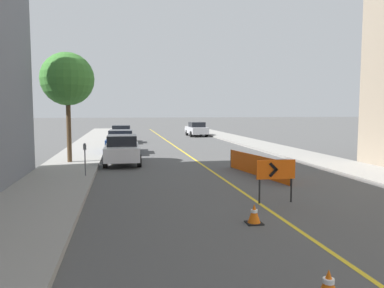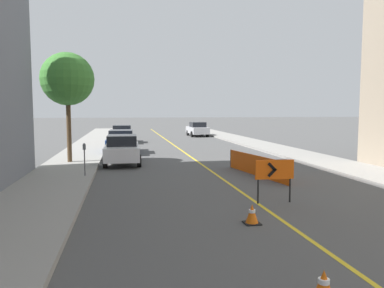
{
  "view_description": "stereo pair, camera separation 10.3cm",
  "coord_description": "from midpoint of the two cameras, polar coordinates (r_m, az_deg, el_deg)",
  "views": [
    {
      "loc": [
        -4.23,
        5.82,
        2.95
      ],
      "look_at": [
        -0.29,
        26.74,
        1.0
      ],
      "focal_mm": 35.0,
      "sensor_mm": 36.0,
      "label": 1
    },
    {
      "loc": [
        -4.13,
        5.8,
        2.95
      ],
      "look_at": [
        -0.29,
        26.74,
        1.0
      ],
      "focal_mm": 35.0,
      "sensor_mm": 36.0,
      "label": 2
    }
  ],
  "objects": [
    {
      "name": "lane_stripe",
      "position": [
        26.39,
        -1.48,
        -1.18
      ],
      "size": [
        0.12,
        63.41,
        0.01
      ],
      "color": "gold",
      "rests_on": "ground_plane"
    },
    {
      "name": "sidewalk_left",
      "position": [
        26.19,
        -16.47,
        -1.27
      ],
      "size": [
        2.86,
        63.41,
        0.17
      ],
      "color": "gray",
      "rests_on": "ground_plane"
    },
    {
      "name": "sidewalk_right",
      "position": [
        28.3,
        12.37,
        -0.7
      ],
      "size": [
        2.86,
        63.41,
        0.17
      ],
      "color": "gray",
      "rests_on": "ground_plane"
    },
    {
      "name": "traffic_cone_third",
      "position": [
        6.5,
        19.61,
        -19.64
      ],
      "size": [
        0.43,
        0.43,
        0.5
      ],
      "color": "black",
      "rests_on": "ground_plane"
    },
    {
      "name": "traffic_cone_fourth",
      "position": [
        9.99,
        9.15,
        -10.48
      ],
      "size": [
        0.42,
        0.42,
        0.52
      ],
      "color": "black",
      "rests_on": "ground_plane"
    },
    {
      "name": "arrow_barricade_primary",
      "position": [
        12.12,
        12.42,
        -4.1
      ],
      "size": [
        1.26,
        0.12,
        1.38
      ],
      "rotation": [
        0.0,
        0.0,
        -0.04
      ],
      "color": "#EF560C",
      "rests_on": "ground_plane"
    },
    {
      "name": "safety_mesh_fence",
      "position": [
        17.12,
        9.65,
        -3.22
      ],
      "size": [
        0.94,
        5.14,
        0.91
      ],
      "rotation": [
        0.0,
        0.0,
        1.74
      ],
      "color": "#EF560C",
      "rests_on": "ground_plane"
    },
    {
      "name": "parked_car_curb_near",
      "position": [
        20.73,
        -10.74,
        -0.81
      ],
      "size": [
        1.94,
        4.32,
        1.59
      ],
      "rotation": [
        0.0,
        0.0,
        -0.01
      ],
      "color": "silver",
      "rests_on": "ground_plane"
    },
    {
      "name": "parked_car_curb_mid",
      "position": [
        25.93,
        -10.89,
        0.38
      ],
      "size": [
        1.98,
        4.37,
        1.59
      ],
      "rotation": [
        0.0,
        0.0,
        -0.04
      ],
      "color": "navy",
      "rests_on": "ground_plane"
    },
    {
      "name": "parked_car_curb_far",
      "position": [
        34.11,
        -10.77,
        1.52
      ],
      "size": [
        1.97,
        4.37,
        1.59
      ],
      "rotation": [
        0.0,
        0.0,
        -0.04
      ],
      "color": "#474C51",
      "rests_on": "ground_plane"
    },
    {
      "name": "parked_car_opposite_side",
      "position": [
        41.92,
        0.63,
        2.29
      ],
      "size": [
        1.95,
        4.35,
        1.59
      ],
      "rotation": [
        0.0,
        0.0,
        0.03
      ],
      "color": "#B7B7BC",
      "rests_on": "ground_plane"
    },
    {
      "name": "parking_meter_near_curb",
      "position": [
        16.4,
        -16.18,
        -1.3
      ],
      "size": [
        0.12,
        0.11,
        1.39
      ],
      "color": "#4C4C51",
      "rests_on": "sidewalk_left"
    },
    {
      "name": "street_tree_left_near",
      "position": [
        21.02,
        -18.6,
        9.32
      ],
      "size": [
        2.78,
        2.78,
        5.8
      ],
      "color": "#4C3823",
      "rests_on": "sidewalk_left"
    }
  ]
}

